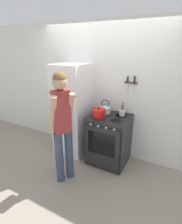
{
  "coord_description": "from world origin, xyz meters",
  "views": [
    {
      "loc": [
        1.36,
        -3.02,
        2.1
      ],
      "look_at": [
        -0.0,
        -0.47,
        1.01
      ],
      "focal_mm": 28.0,
      "sensor_mm": 36.0,
      "label": 1
    }
  ],
  "objects_px": {
    "dutch_oven_pot": "(99,113)",
    "person": "(62,123)",
    "stove_range": "(108,139)",
    "refrigerator": "(72,110)",
    "tea_kettle": "(105,109)",
    "utensil_jar": "(122,112)"
  },
  "relations": [
    {
      "from": "dutch_oven_pot",
      "to": "tea_kettle",
      "type": "relative_size",
      "value": 1.06
    },
    {
      "from": "tea_kettle",
      "to": "stove_range",
      "type": "bearing_deg",
      "value": -46.32
    },
    {
      "from": "stove_range",
      "to": "person",
      "type": "distance_m",
      "value": 1.04
    },
    {
      "from": "refrigerator",
      "to": "utensil_jar",
      "type": "height_order",
      "value": "refrigerator"
    },
    {
      "from": "dutch_oven_pot",
      "to": "stove_range",
      "type": "bearing_deg",
      "value": 32.27
    },
    {
      "from": "tea_kettle",
      "to": "utensil_jar",
      "type": "relative_size",
      "value": 1.0
    },
    {
      "from": "stove_range",
      "to": "dutch_oven_pot",
      "type": "height_order",
      "value": "dutch_oven_pot"
    },
    {
      "from": "tea_kettle",
      "to": "utensil_jar",
      "type": "distance_m",
      "value": 0.32
    },
    {
      "from": "dutch_oven_pot",
      "to": "person",
      "type": "distance_m",
      "value": 0.73
    },
    {
      "from": "dutch_oven_pot",
      "to": "person",
      "type": "relative_size",
      "value": 0.15
    },
    {
      "from": "stove_range",
      "to": "tea_kettle",
      "type": "bearing_deg",
      "value": 133.68
    },
    {
      "from": "dutch_oven_pot",
      "to": "person",
      "type": "height_order",
      "value": "person"
    },
    {
      "from": "refrigerator",
      "to": "tea_kettle",
      "type": "bearing_deg",
      "value": 10.17
    },
    {
      "from": "tea_kettle",
      "to": "person",
      "type": "bearing_deg",
      "value": -107.79
    },
    {
      "from": "tea_kettle",
      "to": "utensil_jar",
      "type": "height_order",
      "value": "same"
    },
    {
      "from": "stove_range",
      "to": "person",
      "type": "xyz_separation_m",
      "value": [
        -0.44,
        -0.77,
        0.54
      ]
    },
    {
      "from": "refrigerator",
      "to": "person",
      "type": "bearing_deg",
      "value": -65.85
    },
    {
      "from": "utensil_jar",
      "to": "person",
      "type": "relative_size",
      "value": 0.14
    },
    {
      "from": "stove_range",
      "to": "dutch_oven_pot",
      "type": "bearing_deg",
      "value": -147.73
    },
    {
      "from": "refrigerator",
      "to": "person",
      "type": "xyz_separation_m",
      "value": [
        0.36,
        -0.81,
        0.11
      ]
    },
    {
      "from": "stove_range",
      "to": "refrigerator",
      "type": "bearing_deg",
      "value": 177.47
    },
    {
      "from": "stove_range",
      "to": "dutch_oven_pot",
      "type": "xyz_separation_m",
      "value": [
        -0.16,
        -0.1,
        0.53
      ]
    }
  ]
}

